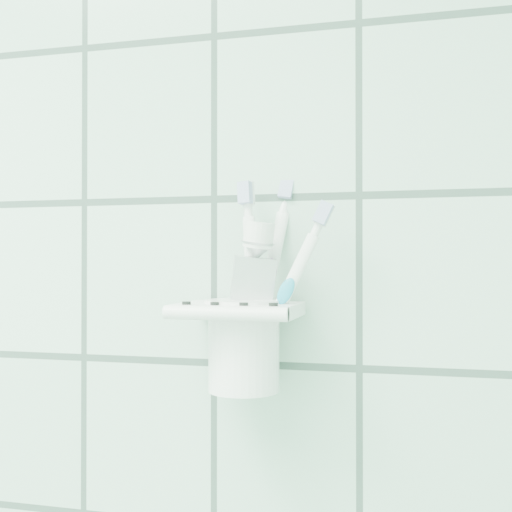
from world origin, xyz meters
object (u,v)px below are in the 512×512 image
Objects in this scene: cup at (244,341)px; toothbrush_pink at (256,279)px; holder_bracket at (239,312)px; toothpaste_tube at (241,289)px; toothbrush_blue at (247,270)px; toothbrush_orange at (243,283)px.

toothbrush_pink is at bearing -17.28° from cup.
holder_bracket is 1.31× the size of cup.
toothbrush_pink is 1.22× the size of toothpaste_tube.
toothbrush_blue reaches higher than toothbrush_pink.
toothbrush_blue is (-0.01, -0.00, 0.01)m from toothbrush_pink.
toothbrush_pink is (0.02, -0.00, 0.03)m from holder_bracket.
toothpaste_tube is at bearing 127.16° from toothbrush_blue.
toothbrush_pink is at bearing -1.74° from holder_bracket.
toothbrush_orange is 1.16× the size of toothpaste_tube.
holder_bracket is at bearing -171.21° from toothbrush_pink.
holder_bracket is at bearing -138.55° from cup.
holder_bracket is 0.59× the size of toothbrush_pink.
holder_bracket is 0.03m from toothbrush_orange.
toothbrush_blue is at bearing -53.60° from cup.
toothbrush_pink is 1.06× the size of toothbrush_orange.
toothbrush_orange is at bearing -127.34° from toothbrush_pink.
toothpaste_tube is (-0.01, 0.01, -0.02)m from toothbrush_blue.
toothpaste_tube is at bearing 91.53° from holder_bracket.
toothbrush_blue is 1.14× the size of toothbrush_orange.
cup is 0.47× the size of toothbrush_orange.
toothbrush_orange is (-0.00, -0.01, -0.01)m from toothbrush_blue.
holder_bracket is 0.03m from cup.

